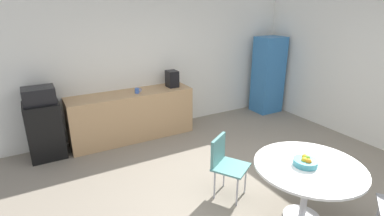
{
  "coord_description": "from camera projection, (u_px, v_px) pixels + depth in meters",
  "views": [
    {
      "loc": [
        -2.31,
        -2.49,
        2.48
      ],
      "look_at": [
        -0.22,
        1.24,
        0.95
      ],
      "focal_mm": 27.84,
      "sensor_mm": 36.0,
      "label": 1
    }
  ],
  "objects": [
    {
      "name": "round_table",
      "position": [
        308.0,
        174.0,
        3.41
      ],
      "size": [
        1.23,
        1.23,
        0.73
      ],
      "color": "silver",
      "rests_on": "ground_plane"
    },
    {
      "name": "microwave",
      "position": [
        39.0,
        95.0,
        4.73
      ],
      "size": [
        0.48,
        0.38,
        0.26
      ],
      "primitive_type": "cube",
      "color": "black",
      "rests_on": "mini_fridge"
    },
    {
      "name": "locker_cabinet",
      "position": [
        268.0,
        75.0,
        6.92
      ],
      "size": [
        0.6,
        0.5,
        1.75
      ],
      "primitive_type": "cube",
      "color": "#3372B2",
      "rests_on": "ground_plane"
    },
    {
      "name": "fruit_bowl",
      "position": [
        306.0,
        162.0,
        3.36
      ],
      "size": [
        0.27,
        0.27,
        0.11
      ],
      "color": "teal",
      "rests_on": "round_table"
    },
    {
      "name": "mug_white",
      "position": [
        137.0,
        91.0,
        5.44
      ],
      "size": [
        0.13,
        0.08,
        0.09
      ],
      "color": "#3F66BF",
      "rests_on": "counter_block"
    },
    {
      "name": "mini_fridge",
      "position": [
        45.0,
        130.0,
        4.93
      ],
      "size": [
        0.54,
        0.54,
        0.95
      ],
      "primitive_type": "cube",
      "color": "black",
      "rests_on": "ground_plane"
    },
    {
      "name": "coffee_maker",
      "position": [
        172.0,
        79.0,
        5.82
      ],
      "size": [
        0.2,
        0.24,
        0.32
      ],
      "primitive_type": "cube",
      "color": "black",
      "rests_on": "counter_block"
    },
    {
      "name": "ground_plane",
      "position": [
        252.0,
        200.0,
        3.94
      ],
      "size": [
        6.0,
        6.0,
        0.0
      ],
      "primitive_type": "plane",
      "color": "gray"
    },
    {
      "name": "wall_back",
      "position": [
        159.0,
        64.0,
        5.97
      ],
      "size": [
        6.0,
        0.1,
        2.6
      ],
      "primitive_type": "cube",
      "color": "white",
      "rests_on": "ground_plane"
    },
    {
      "name": "mug_green",
      "position": [
        168.0,
        84.0,
        5.87
      ],
      "size": [
        0.13,
        0.08,
        0.09
      ],
      "color": "black",
      "rests_on": "counter_block"
    },
    {
      "name": "chair_teal",
      "position": [
        224.0,
        160.0,
        3.91
      ],
      "size": [
        0.58,
        0.58,
        0.83
      ],
      "color": "silver",
      "rests_on": "ground_plane"
    },
    {
      "name": "counter_block",
      "position": [
        132.0,
        116.0,
        5.63
      ],
      "size": [
        2.29,
        0.6,
        0.9
      ],
      "primitive_type": "cube",
      "color": "tan",
      "rests_on": "ground_plane"
    }
  ]
}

